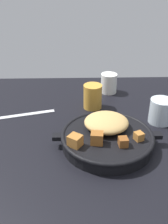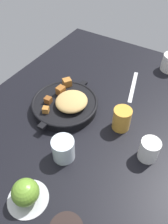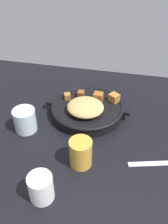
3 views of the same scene
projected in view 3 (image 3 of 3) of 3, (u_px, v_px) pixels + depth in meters
The scene contains 6 objects.
ground_plane at pixel (95, 135), 81.40cm from camera, with size 110.24×82.76×2.40cm, color black.
cast_iron_skillet at pixel (87, 109), 86.24cm from camera, with size 29.67×25.32×7.29cm.
butter_knife at pixel (165, 163), 70.45cm from camera, with size 20.97×1.60×0.36cm, color silver.
water_glass_short at pixel (25, 120), 79.61cm from camera, with size 7.20×7.20×7.73cm, color silver.
white_creamer_pitcher at pixel (41, 188), 59.86cm from camera, with size 6.14×6.14×7.52cm, color white.
juice_glass_amber at pixel (81, 153), 68.08cm from camera, with size 6.36×6.36×8.42cm, color gold.
Camera 3 is at (-9.09, 58.55, 55.24)cm, focal length 39.69 mm.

